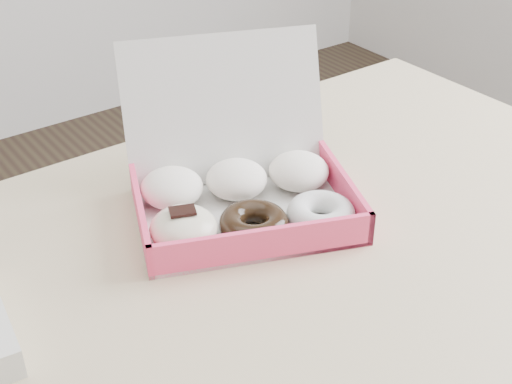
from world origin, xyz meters
TOP-DOWN VIEW (x-y plane):
  - table at (0.00, 0.00)m, footprint 1.20×0.80m
  - donut_box at (0.03, 0.13)m, footprint 0.36×0.35m

SIDE VIEW (x-z plane):
  - table at x=0.00m, z-range 0.30..1.05m
  - donut_box at x=0.03m, z-range 0.68..0.88m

